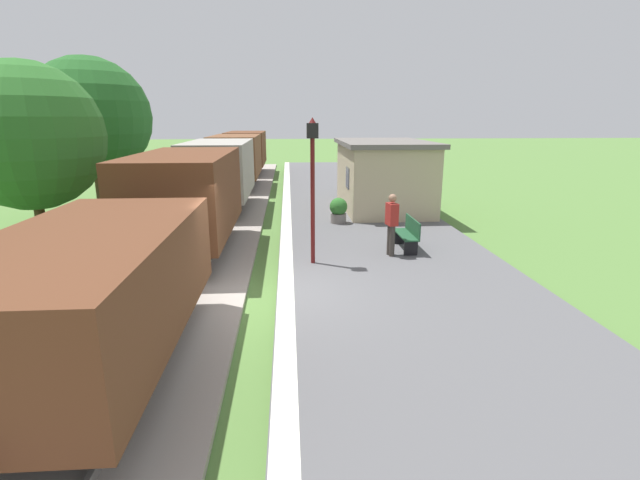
% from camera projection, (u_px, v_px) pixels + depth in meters
% --- Properties ---
extents(ground_plane, '(160.00, 160.00, 0.00)m').
position_uv_depth(ground_plane, '(268.00, 304.00, 10.05)').
color(ground_plane, '#517A38').
extents(platform_slab, '(6.00, 60.00, 0.25)m').
position_uv_depth(platform_slab, '(412.00, 295.00, 10.23)').
color(platform_slab, '#565659').
rests_on(platform_slab, ground).
extents(platform_edge_stripe, '(0.36, 60.00, 0.01)m').
position_uv_depth(platform_edge_stripe, '(286.00, 292.00, 10.02)').
color(platform_edge_stripe, silver).
rests_on(platform_edge_stripe, platform_slab).
extents(track_ballast, '(3.80, 60.00, 0.12)m').
position_uv_depth(track_ballast, '(156.00, 304.00, 9.88)').
color(track_ballast, '#9E9389').
rests_on(track_ballast, ground).
extents(rail_near, '(0.07, 60.00, 0.14)m').
position_uv_depth(rail_near, '(189.00, 298.00, 9.89)').
color(rail_near, slate).
rests_on(rail_near, track_ballast).
extents(rail_far, '(0.07, 60.00, 0.14)m').
position_uv_depth(rail_far, '(121.00, 299.00, 9.80)').
color(rail_far, slate).
rests_on(rail_far, track_ballast).
extents(freight_train, '(2.50, 32.60, 2.72)m').
position_uv_depth(freight_train, '(222.00, 172.00, 19.99)').
color(freight_train, brown).
rests_on(freight_train, rail_near).
extents(station_hut, '(3.50, 5.80, 2.78)m').
position_uv_depth(station_hut, '(383.00, 175.00, 19.00)').
color(station_hut, tan).
rests_on(station_hut, platform_slab).
extents(bench_near_hut, '(0.42, 1.50, 0.91)m').
position_uv_depth(bench_near_hut, '(408.00, 233.00, 13.19)').
color(bench_near_hut, '#1E4C2D').
rests_on(bench_near_hut, platform_slab).
extents(bench_down_platform, '(0.42, 1.50, 0.91)m').
position_uv_depth(bench_down_platform, '(356.00, 183.00, 23.33)').
color(bench_down_platform, '#1E4C2D').
rests_on(bench_down_platform, platform_slab).
extents(person_waiting, '(0.31, 0.42, 1.71)m').
position_uv_depth(person_waiting, '(392.00, 222.00, 12.49)').
color(person_waiting, '#38332D').
rests_on(person_waiting, platform_slab).
extents(potted_planter, '(0.64, 0.64, 0.92)m').
position_uv_depth(potted_planter, '(338.00, 210.00, 16.53)').
color(potted_planter, slate).
rests_on(potted_planter, platform_slab).
extents(lamp_post_near, '(0.28, 0.28, 3.70)m').
position_uv_depth(lamp_post_near, '(313.00, 165.00, 11.42)').
color(lamp_post_near, '#591414').
rests_on(lamp_post_near, platform_slab).
extents(tree_trackside_mid, '(4.10, 4.10, 5.48)m').
position_uv_depth(tree_trackside_mid, '(27.00, 137.00, 12.74)').
color(tree_trackside_mid, '#4C3823').
rests_on(tree_trackside_mid, ground).
extents(tree_trackside_far, '(4.73, 4.73, 6.31)m').
position_uv_depth(tree_trackside_far, '(90.00, 118.00, 18.45)').
color(tree_trackside_far, '#4C3823').
rests_on(tree_trackside_far, ground).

